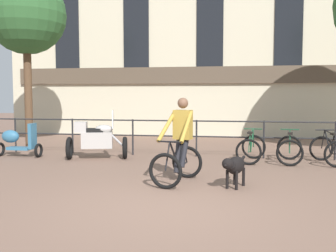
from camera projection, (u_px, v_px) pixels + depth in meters
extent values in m
plane|color=#7A5B4C|center=(164.00, 207.00, 6.14)|extent=(60.00, 60.00, 0.00)
cylinder|color=#232326|center=(16.00, 135.00, 12.16)|extent=(0.05, 0.05, 1.05)
cylinder|color=#232326|center=(73.00, 136.00, 11.84)|extent=(0.05, 0.05, 1.05)
cylinder|color=#232326|center=(133.00, 137.00, 11.52)|extent=(0.05, 0.05, 1.05)
cylinder|color=#232326|center=(196.00, 138.00, 11.21)|extent=(0.05, 0.05, 1.05)
cylinder|color=#232326|center=(264.00, 140.00, 10.89)|extent=(0.05, 0.05, 1.05)
cylinder|color=#232326|center=(335.00, 141.00, 10.57)|extent=(0.05, 0.05, 1.05)
cylinder|color=#232326|center=(197.00, 121.00, 11.17)|extent=(15.00, 0.04, 0.04)
cylinder|color=#232326|center=(196.00, 136.00, 11.20)|extent=(15.00, 0.04, 0.04)
cube|color=beige|center=(210.00, 37.00, 16.62)|extent=(18.00, 0.60, 8.45)
cube|color=brown|center=(210.00, 75.00, 16.39)|extent=(17.10, 0.12, 0.70)
cube|color=black|center=(67.00, 30.00, 17.33)|extent=(1.10, 0.06, 4.73)
cube|color=black|center=(136.00, 27.00, 16.79)|extent=(1.10, 0.06, 4.73)
cube|color=black|center=(210.00, 25.00, 16.26)|extent=(1.10, 0.06, 4.73)
cube|color=black|center=(289.00, 23.00, 15.73)|extent=(1.10, 0.06, 4.73)
torus|color=black|center=(165.00, 171.00, 7.30)|extent=(0.68, 0.24, 0.68)
torus|color=black|center=(187.00, 162.00, 8.30)|extent=(0.68, 0.24, 0.68)
cylinder|color=black|center=(174.00, 155.00, 7.68)|extent=(0.16, 0.48, 0.60)
cylinder|color=black|center=(181.00, 155.00, 7.98)|extent=(0.09, 0.23, 0.52)
cylinder|color=black|center=(176.00, 142.00, 7.75)|extent=(0.20, 0.65, 0.10)
cylinder|color=black|center=(183.00, 165.00, 8.11)|extent=(0.14, 0.44, 0.08)
cylinder|color=black|center=(185.00, 152.00, 8.18)|extent=(0.09, 0.26, 0.47)
cylinder|color=black|center=(168.00, 156.00, 7.37)|extent=(0.08, 0.23, 0.54)
cylinder|color=black|center=(170.00, 142.00, 7.44)|extent=(0.47, 0.15, 0.03)
cube|color=black|center=(183.00, 141.00, 8.05)|extent=(0.18, 0.26, 0.05)
cube|color=#AD8933|center=(183.00, 125.00, 8.02)|extent=(0.40, 0.30, 0.60)
sphere|color=brown|center=(183.00, 103.00, 7.99)|extent=(0.22, 0.22, 0.22)
cylinder|color=#AD8933|center=(167.00, 126.00, 7.81)|extent=(0.32, 0.70, 0.60)
cylinder|color=#AD8933|center=(186.00, 127.00, 7.64)|extent=(0.19, 0.72, 0.60)
cylinder|color=black|center=(178.00, 156.00, 8.01)|extent=(0.15, 0.32, 0.69)
cylinder|color=black|center=(184.00, 153.00, 7.95)|extent=(0.21, 0.32, 0.58)
ellipsoid|color=black|center=(236.00, 165.00, 7.44)|extent=(0.48, 0.66, 0.33)
cylinder|color=black|center=(231.00, 166.00, 7.23)|extent=(0.23, 0.23, 0.19)
sphere|color=black|center=(228.00, 164.00, 7.08)|extent=(0.21, 0.21, 0.21)
cone|color=black|center=(226.00, 165.00, 7.00)|extent=(0.15, 0.16, 0.11)
cylinder|color=black|center=(242.00, 159.00, 7.75)|extent=(0.13, 0.21, 0.12)
cylinder|color=black|center=(227.00, 179.00, 7.34)|extent=(0.06, 0.06, 0.36)
cylinder|color=black|center=(236.00, 180.00, 7.25)|extent=(0.06, 0.06, 0.36)
cylinder|color=black|center=(235.00, 176.00, 7.68)|extent=(0.06, 0.06, 0.36)
cylinder|color=black|center=(244.00, 177.00, 7.58)|extent=(0.06, 0.06, 0.36)
torus|color=black|center=(125.00, 148.00, 10.80)|extent=(0.27, 0.63, 0.62)
torus|color=black|center=(69.00, 148.00, 10.69)|extent=(0.27, 0.63, 0.62)
cube|color=#B7B2AD|center=(97.00, 140.00, 10.73)|extent=(0.90, 0.59, 0.44)
ellipsoid|color=#B7B2AD|center=(104.00, 129.00, 10.72)|extent=(0.54, 0.43, 0.24)
cube|color=black|center=(93.00, 130.00, 10.70)|extent=(0.62, 0.43, 0.10)
cylinder|color=#B2B2B7|center=(118.00, 141.00, 10.78)|extent=(0.42, 0.16, 0.41)
cube|color=silver|center=(113.00, 119.00, 10.72)|extent=(0.13, 0.43, 0.50)
cube|color=#B7B2AD|center=(81.00, 127.00, 10.67)|extent=(0.40, 0.43, 0.28)
torus|color=black|center=(254.00, 147.00, 10.82)|extent=(0.66, 0.17, 0.66)
torus|color=black|center=(249.00, 152.00, 9.83)|extent=(0.66, 0.17, 0.66)
cylinder|color=#194C2D|center=(252.00, 140.00, 10.42)|extent=(0.11, 0.47, 0.58)
cylinder|color=#194C2D|center=(250.00, 143.00, 10.12)|extent=(0.07, 0.22, 0.51)
cylinder|color=#194C2D|center=(252.00, 131.00, 10.31)|extent=(0.13, 0.63, 0.10)
cylinder|color=#194C2D|center=(250.00, 152.00, 10.03)|extent=(0.09, 0.42, 0.07)
cylinder|color=#194C2D|center=(249.00, 143.00, 9.92)|extent=(0.06, 0.25, 0.46)
cylinder|color=#194C2D|center=(253.00, 138.00, 10.71)|extent=(0.06, 0.21, 0.52)
cylinder|color=#194C2D|center=(253.00, 129.00, 10.60)|extent=(0.48, 0.11, 0.03)
cube|color=black|center=(250.00, 133.00, 10.01)|extent=(0.16, 0.26, 0.05)
torus|color=black|center=(289.00, 148.00, 10.66)|extent=(0.66, 0.14, 0.66)
torus|color=black|center=(290.00, 153.00, 9.66)|extent=(0.66, 0.14, 0.66)
cylinder|color=#194C2D|center=(290.00, 141.00, 10.26)|extent=(0.09, 0.47, 0.58)
cylinder|color=#194C2D|center=(290.00, 143.00, 9.96)|extent=(0.06, 0.22, 0.51)
cylinder|color=#194C2D|center=(290.00, 132.00, 10.15)|extent=(0.11, 0.63, 0.10)
cylinder|color=#194C2D|center=(290.00, 153.00, 9.86)|extent=(0.08, 0.42, 0.07)
cylinder|color=#194C2D|center=(290.00, 143.00, 9.75)|extent=(0.05, 0.25, 0.46)
cylinder|color=#194C2D|center=(290.00, 139.00, 10.55)|extent=(0.05, 0.21, 0.52)
cylinder|color=#194C2D|center=(290.00, 129.00, 10.44)|extent=(0.48, 0.09, 0.03)
cube|color=black|center=(290.00, 133.00, 9.85)|extent=(0.15, 0.25, 0.05)
torus|color=black|center=(321.00, 148.00, 10.52)|extent=(0.66, 0.16, 0.66)
cylinder|color=black|center=(328.00, 142.00, 10.10)|extent=(0.10, 0.47, 0.58)
cylinder|color=black|center=(332.00, 144.00, 9.78)|extent=(0.06, 0.22, 0.51)
cylinder|color=black|center=(329.00, 132.00, 9.98)|extent=(0.12, 0.63, 0.10)
cylinder|color=black|center=(334.00, 154.00, 9.69)|extent=(0.09, 0.42, 0.07)
cylinder|color=black|center=(336.00, 144.00, 9.57)|extent=(0.06, 0.25, 0.46)
cylinder|color=black|center=(323.00, 139.00, 10.41)|extent=(0.06, 0.21, 0.52)
cylinder|color=black|center=(325.00, 130.00, 10.29)|extent=(0.48, 0.10, 0.03)
cube|color=black|center=(334.00, 134.00, 9.67)|extent=(0.15, 0.25, 0.05)
torus|color=black|center=(39.00, 150.00, 11.07)|extent=(0.09, 0.40, 0.40)
torus|color=black|center=(0.00, 149.00, 11.29)|extent=(0.09, 0.40, 0.40)
cube|color=teal|center=(19.00, 148.00, 11.18)|extent=(0.68, 0.29, 0.08)
cube|color=teal|center=(32.00, 136.00, 11.07)|extent=(0.11, 0.32, 0.72)
ellipsoid|color=teal|center=(10.00, 136.00, 11.20)|extent=(0.53, 0.31, 0.36)
cylinder|color=brown|center=(28.00, 92.00, 13.20)|extent=(0.26, 0.26, 3.71)
sphere|color=#2D5B2D|center=(26.00, 14.00, 13.00)|extent=(2.62, 2.62, 2.62)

